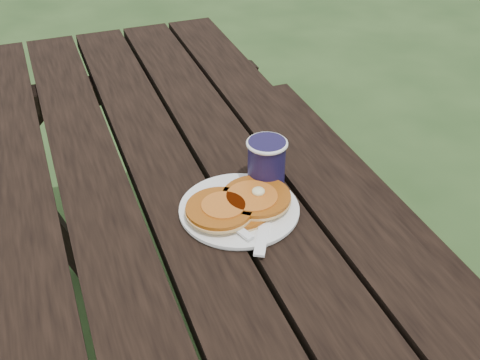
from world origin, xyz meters
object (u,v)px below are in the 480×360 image
object	(u,v)px
picnic_table	(183,312)
plate	(239,210)
coffee_cup	(267,161)
pancake_stack	(240,204)

from	to	relation	value
picnic_table	plate	distance (m)	0.42
picnic_table	coffee_cup	xyz separation A→B (m)	(0.18, -0.07, 0.44)
plate	coffee_cup	bearing A→B (deg)	37.96
picnic_table	plate	world-z (taller)	plate
picnic_table	plate	xyz separation A→B (m)	(0.10, -0.13, 0.39)
picnic_table	pancake_stack	world-z (taller)	pancake_stack
picnic_table	pancake_stack	bearing A→B (deg)	-55.83
pancake_stack	coffee_cup	size ratio (longest dim) A/B	2.00
picnic_table	coffee_cup	distance (m)	0.48
plate	coffee_cup	xyz separation A→B (m)	(0.08, 0.06, 0.05)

